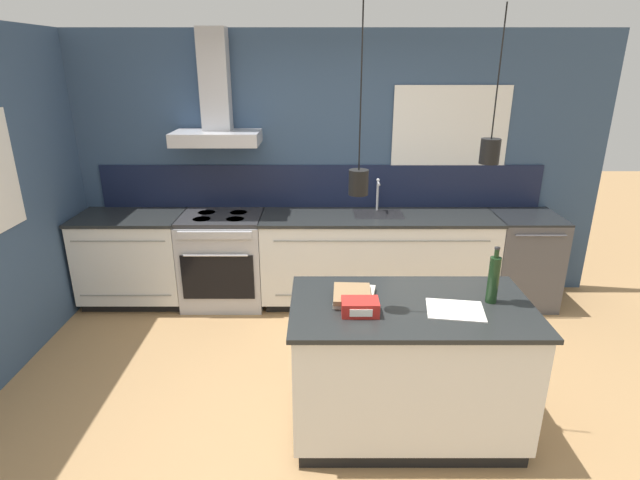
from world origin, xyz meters
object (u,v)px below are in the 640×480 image
Objects in this scene: oven_range at (223,259)px; book_stack at (353,296)px; bottle_on_island at (493,279)px; dishwasher at (521,259)px; red_supply_box at (360,307)px.

oven_range is 2.19m from book_stack.
oven_range is 2.78m from bottle_on_island.
bottle_on_island is (-0.95, -1.82, 0.61)m from dishwasher.
bottle_on_island reaches higher than dishwasher.
bottle_on_island reaches higher than red_supply_box.
bottle_on_island is at bearing -1.76° from book_stack.
red_supply_box reaches higher than book_stack.
bottle_on_island is at bearing -42.03° from oven_range.
book_stack is 0.18m from red_supply_box.
red_supply_box is (-0.82, -0.15, -0.11)m from bottle_on_island.
oven_range is 1.00× the size of dishwasher.
red_supply_box is (1.20, -1.97, 0.50)m from oven_range.
dishwasher is 2.52× the size of book_stack.
dishwasher is at bearing 44.97° from book_stack.
dishwasher is (2.97, 0.00, 0.00)m from oven_range.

